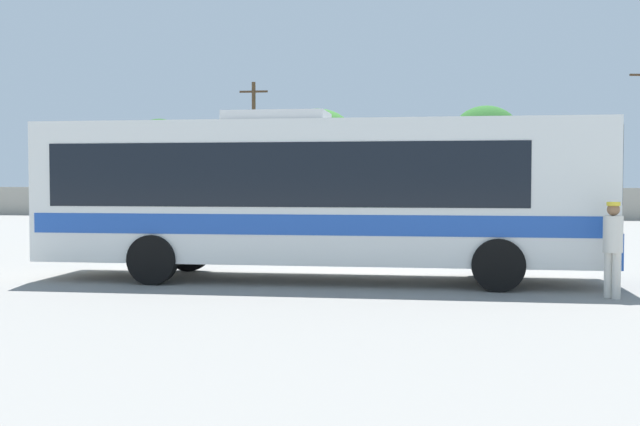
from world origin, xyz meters
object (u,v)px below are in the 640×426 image
object	(u,v)px
parked_car_leftmost_dark_blue	(243,206)
roadside_tree_left	(160,141)
roadside_tree_midright	(486,135)
coach_bus_white_blue	(312,191)
attendant_by_bus_door	(613,244)
roadside_tree_midleft	(317,143)
parked_car_second_red	(343,207)
utility_pole_near	(254,146)
vendor_umbrella_secondary_yellow	(115,187)

from	to	relation	value
parked_car_leftmost_dark_blue	roadside_tree_left	world-z (taller)	roadside_tree_left
roadside_tree_left	roadside_tree_midright	distance (m)	20.49
coach_bus_white_blue	roadside_tree_midright	bearing A→B (deg)	82.14
roadside_tree_left	coach_bus_white_blue	bearing A→B (deg)	-62.45
attendant_by_bus_door	roadside_tree_midright	world-z (taller)	roadside_tree_midright
roadside_tree_left	roadside_tree_midleft	bearing A→B (deg)	9.02
parked_car_second_red	utility_pole_near	bearing A→B (deg)	134.85
attendant_by_bus_door	roadside_tree_midleft	size ratio (longest dim) A/B	0.26
coach_bus_white_blue	roadside_tree_midleft	world-z (taller)	roadside_tree_midleft
vendor_umbrella_secondary_yellow	roadside_tree_midleft	size ratio (longest dim) A/B	0.34
vendor_umbrella_secondary_yellow	roadside_tree_midright	bearing A→B (deg)	65.37
utility_pole_near	coach_bus_white_blue	bearing A→B (deg)	-72.38
vendor_umbrella_secondary_yellow	parked_car_second_red	distance (m)	18.91
attendant_by_bus_door	parked_car_leftmost_dark_blue	world-z (taller)	attendant_by_bus_door
parked_car_leftmost_dark_blue	roadside_tree_midleft	world-z (taller)	roadside_tree_midleft
parked_car_leftmost_dark_blue	roadside_tree_left	xyz separation A→B (m)	(-7.42, 6.56, 3.87)
attendant_by_bus_door	parked_car_leftmost_dark_blue	bearing A→B (deg)	119.46
roadside_tree_midleft	attendant_by_bus_door	bearing A→B (deg)	-70.49
vendor_umbrella_secondary_yellow	utility_pole_near	xyz separation A→B (m)	(-2.46, 25.23, 2.42)
roadside_tree_midleft	parked_car_leftmost_dark_blue	bearing A→B (deg)	-107.22
roadside_tree_midleft	coach_bus_white_blue	bearing A→B (deg)	-79.37
parked_car_second_red	roadside_tree_midright	xyz separation A→B (m)	(7.58, 7.69, 4.19)
roadside_tree_midright	utility_pole_near	bearing A→B (deg)	-176.73
roadside_tree_left	roadside_tree_midleft	distance (m)	10.06
coach_bus_white_blue	attendant_by_bus_door	world-z (taller)	coach_bus_white_blue
attendant_by_bus_door	vendor_umbrella_secondary_yellow	world-z (taller)	vendor_umbrella_secondary_yellow
coach_bus_white_blue	parked_car_second_red	world-z (taller)	coach_bus_white_blue
coach_bus_white_blue	roadside_tree_left	bearing A→B (deg)	117.55
roadside_tree_left	roadside_tree_midleft	size ratio (longest dim) A/B	0.91
coach_bus_white_blue	parked_car_second_red	distance (m)	24.73
coach_bus_white_blue	roadside_tree_midright	xyz separation A→B (m)	(4.44, 32.19, 3.01)
roadside_tree_left	roadside_tree_midright	size ratio (longest dim) A/B	0.91
vendor_umbrella_secondary_yellow	roadside_tree_left	distance (m)	26.08
vendor_umbrella_secondary_yellow	parked_car_leftmost_dark_blue	distance (m)	18.01
coach_bus_white_blue	parked_car_second_red	bearing A→B (deg)	97.29
attendant_by_bus_door	roadside_tree_midright	distance (m)	34.07
parked_car_leftmost_dark_blue	utility_pole_near	bearing A→B (deg)	100.81
parked_car_second_red	roadside_tree_midright	distance (m)	11.58
vendor_umbrella_secondary_yellow	utility_pole_near	size ratio (longest dim) A/B	0.27
roadside_tree_midright	coach_bus_white_blue	bearing A→B (deg)	-97.86
attendant_by_bus_door	utility_pole_near	distance (m)	36.77
parked_car_leftmost_dark_blue	roadside_tree_midleft	size ratio (longest dim) A/B	0.64
attendant_by_bus_door	roadside_tree_left	size ratio (longest dim) A/B	0.29
parked_car_leftmost_dark_blue	roadside_tree_midright	world-z (taller)	roadside_tree_midright
coach_bus_white_blue	parked_car_leftmost_dark_blue	xyz separation A→B (m)	(-8.57, 24.09, -1.15)
roadside_tree_midleft	roadside_tree_midright	world-z (taller)	roadside_tree_midleft
parked_car_second_red	roadside_tree_left	world-z (taller)	roadside_tree_left
parked_car_leftmost_dark_blue	utility_pole_near	distance (m)	8.24
coach_bus_white_blue	vendor_umbrella_secondary_yellow	size ratio (longest dim) A/B	5.29
parked_car_second_red	roadside_tree_midright	bearing A→B (deg)	45.43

